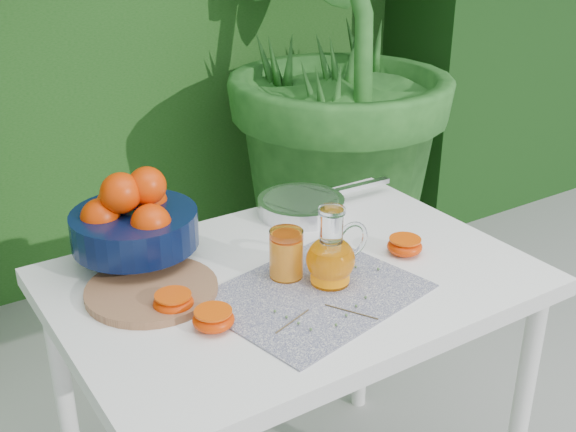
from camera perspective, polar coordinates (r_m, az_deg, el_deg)
potted_plant_right at (r=2.83m, az=2.54°, el=13.90°), size 2.36×2.36×1.97m
white_table at (r=1.61m, az=0.39°, el=-7.13°), size 1.00×0.70×0.75m
placemat at (r=1.49m, az=2.10°, el=-6.13°), size 0.48×0.40×0.00m
cutting_board at (r=1.51m, az=-10.71°, el=-5.76°), size 0.34×0.34×0.02m
fruit_bowl at (r=1.61m, az=-12.13°, el=-0.35°), size 0.33×0.33×0.22m
juice_pitcher at (r=1.50m, az=3.45°, el=-3.26°), size 0.15×0.10×0.17m
juice_tumbler at (r=1.52m, az=-0.14°, el=-3.08°), size 0.09×0.09×0.11m
saute_pan at (r=1.84m, az=1.13°, el=0.88°), size 0.39×0.23×0.04m
orange_halves at (r=1.48m, az=-1.31°, el=-5.60°), size 0.64×0.19×0.04m
thyme_sprigs at (r=1.47m, az=3.44°, el=-6.37°), size 0.32×0.26×0.01m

